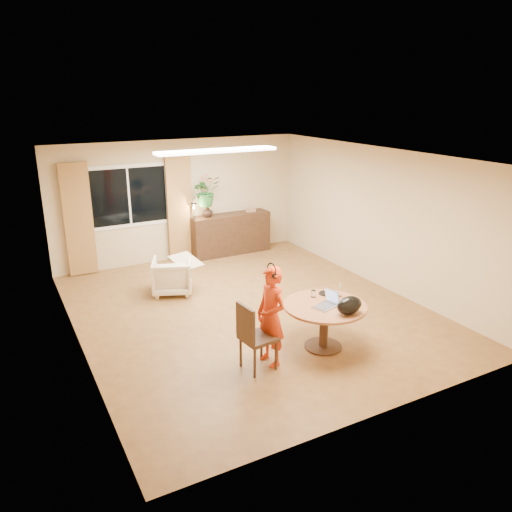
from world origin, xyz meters
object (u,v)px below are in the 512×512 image
at_px(dining_table, 325,314).
at_px(armchair, 172,276).
at_px(dining_chair, 258,336).
at_px(sideboard, 230,234).
at_px(child, 271,316).

relative_size(dining_table, armchair, 1.65).
height_order(dining_chair, sideboard, dining_chair).
bearing_deg(dining_table, child, -179.52).
distance_m(child, armchair, 3.08).
xyz_separation_m(dining_table, child, (-0.89, -0.01, 0.16)).
height_order(dining_table, armchair, dining_table).
relative_size(dining_chair, armchair, 1.34).
distance_m(dining_table, sideboard, 4.71).
bearing_deg(dining_chair, sideboard, 62.81).
bearing_deg(dining_table, dining_chair, -177.06).
distance_m(dining_table, child, 0.90).
distance_m(child, sideboard, 4.93).
bearing_deg(dining_chair, dining_table, -3.04).
bearing_deg(sideboard, dining_table, -98.75).
bearing_deg(child, armchair, 178.22).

